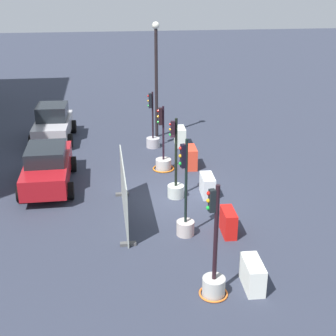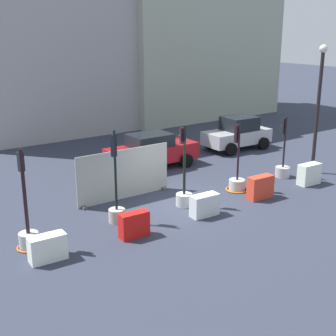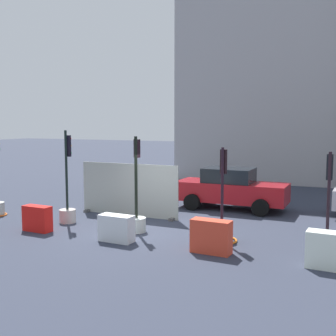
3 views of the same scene
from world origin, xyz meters
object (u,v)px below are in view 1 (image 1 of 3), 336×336
construction_barrier_3 (191,157)px  construction_barrier_4 (180,136)px  construction_barrier_1 (228,222)px  traffic_light_0 (214,276)px  traffic_light_4 (153,138)px  construction_barrier_0 (253,275)px  traffic_light_3 (163,160)px  car_silver_hatchback (53,123)px  car_red_compact (48,166)px  traffic_light_1 (185,216)px  street_lamp_post (156,70)px  construction_barrier_2 (207,186)px  traffic_light_2 (176,182)px

construction_barrier_3 → construction_barrier_4: bearing=-0.1°
construction_barrier_1 → construction_barrier_4: size_ratio=0.94×
traffic_light_0 → traffic_light_4: (11.77, 0.27, -0.09)m
construction_barrier_0 → traffic_light_3: bearing=8.2°
traffic_light_0 → construction_barrier_4: traffic_light_0 is taller
construction_barrier_0 → car_silver_hatchback: size_ratio=0.28×
car_silver_hatchback → construction_barrier_0: bearing=-155.1°
traffic_light_3 → traffic_light_0: bearing=-179.0°
traffic_light_4 → traffic_light_0: bearing=-178.7°
traffic_light_3 → car_silver_hatchback: (4.77, 4.99, 0.43)m
car_red_compact → traffic_light_1: bearing=-134.3°
construction_barrier_0 → traffic_light_0: bearing=98.8°
construction_barrier_4 → street_lamp_post: bearing=33.2°
traffic_light_4 → car_silver_hatchback: 5.22m
construction_barrier_2 → traffic_light_1: bearing=154.3°
construction_barrier_2 → street_lamp_post: 8.06m
traffic_light_0 → construction_barrier_3: traffic_light_0 is taller
traffic_light_4 → construction_barrier_0: bearing=-173.2°
traffic_light_0 → construction_barrier_2: 6.12m
traffic_light_2 → construction_barrier_4: bearing=-11.0°
traffic_light_2 → car_silver_hatchback: (7.60, 5.09, 0.27)m
traffic_light_2 → construction_barrier_2: bearing=-90.4°
construction_barrier_2 → construction_barrier_3: construction_barrier_3 is taller
traffic_light_2 → car_silver_hatchback: size_ratio=0.80×
traffic_light_0 → car_red_compact: traffic_light_0 is taller
traffic_light_4 → construction_barrier_4: 1.37m
construction_barrier_3 → construction_barrier_4: 2.97m
traffic_light_2 → construction_barrier_1: traffic_light_2 is taller
car_silver_hatchback → car_red_compact: size_ratio=0.87×
traffic_light_0 → traffic_light_1: 3.19m
traffic_light_0 → traffic_light_3: traffic_light_0 is taller
car_red_compact → traffic_light_3: bearing=-77.1°
traffic_light_1 → construction_barrier_0: size_ratio=2.99×
street_lamp_post → traffic_light_1: bearing=178.3°
construction_barrier_2 → traffic_light_0: bearing=169.0°
car_red_compact → traffic_light_2: bearing=-109.9°
construction_barrier_3 → construction_barrier_4: size_ratio=1.06×
traffic_light_1 → street_lamp_post: 10.58m
construction_barrier_2 → car_silver_hatchback: (7.61, 6.31, 0.47)m
traffic_light_2 → construction_barrier_4: traffic_light_2 is taller
traffic_light_2 → street_lamp_post: bearing=-1.3°
construction_barrier_2 → construction_barrier_0: bearing=179.4°
traffic_light_0 → construction_barrier_4: size_ratio=3.00×
traffic_light_1 → car_silver_hatchback: 11.55m
construction_barrier_0 → construction_barrier_1: 2.87m
traffic_light_0 → traffic_light_1: (3.18, 0.19, 0.07)m
traffic_light_2 → traffic_light_1: bearing=177.3°
traffic_light_3 → construction_barrier_4: size_ratio=2.68×
traffic_light_3 → construction_barrier_0: traffic_light_3 is taller
construction_barrier_1 → car_silver_hatchback: car_silver_hatchback is taller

